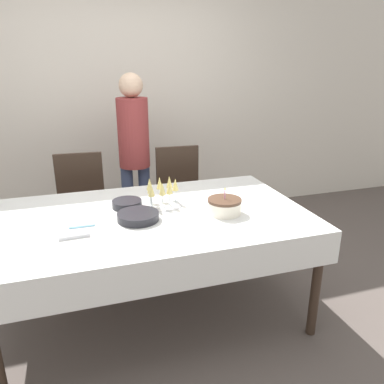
{
  "coord_description": "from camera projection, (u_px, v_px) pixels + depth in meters",
  "views": [
    {
      "loc": [
        -0.44,
        -2.22,
        1.69
      ],
      "look_at": [
        0.27,
        0.0,
        0.88
      ],
      "focal_mm": 35.0,
      "sensor_mm": 36.0,
      "label": 1
    }
  ],
  "objects": [
    {
      "name": "dining_table",
      "position": [
        154.0,
        228.0,
        2.46
      ],
      "size": [
        1.99,
        1.2,
        0.76
      ],
      "color": "white",
      "rests_on": "ground_plane"
    },
    {
      "name": "plate_stack_main",
      "position": [
        138.0,
        216.0,
        2.33
      ],
      "size": [
        0.26,
        0.26,
        0.05
      ],
      "color": "black",
      "rests_on": "dining_table"
    },
    {
      "name": "person_standing",
      "position": [
        134.0,
        146.0,
        3.4
      ],
      "size": [
        0.28,
        0.28,
        1.61
      ],
      "color": "#3F4C72",
      "rests_on": "ground_plane"
    },
    {
      "name": "birthday_cake",
      "position": [
        224.0,
        206.0,
        2.42
      ],
      "size": [
        0.22,
        0.22,
        0.17
      ],
      "color": "silver",
      "rests_on": "dining_table"
    },
    {
      "name": "dining_chair_far_left",
      "position": [
        82.0,
        205.0,
        3.21
      ],
      "size": [
        0.44,
        0.44,
        0.96
      ],
      "color": "#38281E",
      "rests_on": "ground_plane"
    },
    {
      "name": "plate_stack_dessert",
      "position": [
        127.0,
        204.0,
        2.53
      ],
      "size": [
        0.2,
        0.2,
        0.05
      ],
      "color": "black",
      "rests_on": "dining_table"
    },
    {
      "name": "fork_pile",
      "position": [
        74.0,
        235.0,
        2.1
      ],
      "size": [
        0.17,
        0.07,
        0.02
      ],
      "color": "silver",
      "rests_on": "dining_table"
    },
    {
      "name": "cake_knife",
      "position": [
        237.0,
        225.0,
        2.26
      ],
      "size": [
        0.3,
        0.08,
        0.0
      ],
      "color": "silver",
      "rests_on": "dining_table"
    },
    {
      "name": "ground_plane",
      "position": [
        157.0,
        312.0,
        2.68
      ],
      "size": [
        12.0,
        12.0,
        0.0
      ],
      "primitive_type": "plane",
      "color": "#564C47"
    },
    {
      "name": "dining_chair_far_right",
      "position": [
        180.0,
        195.0,
        3.46
      ],
      "size": [
        0.44,
        0.44,
        0.96
      ],
      "color": "#38281E",
      "rests_on": "ground_plane"
    },
    {
      "name": "champagne_tray",
      "position": [
        161.0,
        191.0,
        2.55
      ],
      "size": [
        0.28,
        0.28,
        0.18
      ],
      "color": "silver",
      "rests_on": "dining_table"
    },
    {
      "name": "napkin_pile",
      "position": [
        82.0,
        222.0,
        2.29
      ],
      "size": [
        0.15,
        0.15,
        0.01
      ],
      "color": "#8CC6E0",
      "rests_on": "dining_table"
    },
    {
      "name": "wall_back",
      "position": [
        114.0,
        97.0,
        3.9
      ],
      "size": [
        8.0,
        0.05,
        2.7
      ],
      "color": "silver",
      "rests_on": "ground_plane"
    }
  ]
}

